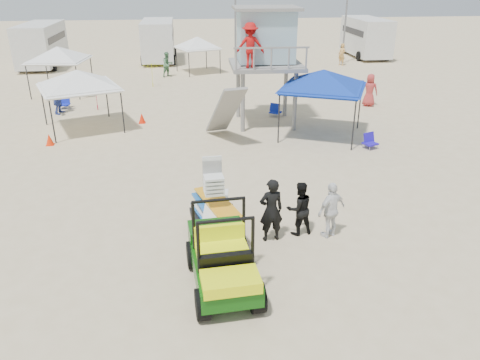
{
  "coord_description": "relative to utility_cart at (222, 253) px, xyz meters",
  "views": [
    {
      "loc": [
        -0.97,
        -9.42,
        6.86
      ],
      "look_at": [
        0.5,
        3.0,
        1.3
      ],
      "focal_mm": 35.0,
      "sensor_mm": 36.0,
      "label": 1
    }
  ],
  "objects": [
    {
      "name": "man_mid",
      "position": [
        2.37,
        2.29,
        -0.17
      ],
      "size": [
        0.88,
        0.75,
        1.59
      ],
      "primitive_type": "imported",
      "rotation": [
        0.0,
        0.0,
        3.35
      ],
      "color": "black",
      "rests_on": "ground"
    },
    {
      "name": "rv_far_left",
      "position": [
        -11.69,
        30.31,
        0.84
      ],
      "size": [
        2.64,
        6.8,
        3.25
      ],
      "color": "silver",
      "rests_on": "ground"
    },
    {
      "name": "man_left",
      "position": [
        1.52,
        2.04,
        -0.04
      ],
      "size": [
        0.72,
        0.53,
        1.85
      ],
      "primitive_type": "imported",
      "rotation": [
        0.0,
        0.0,
        3.27
      ],
      "color": "black",
      "rests_on": "ground"
    },
    {
      "name": "umbrella_b",
      "position": [
        -2.72,
        21.82,
        -0.19
      ],
      "size": [
        2.07,
        2.1,
        1.55
      ],
      "primitive_type": "imported",
      "rotation": [
        0.0,
        0.0,
        0.25
      ],
      "color": "#ECF415",
      "rests_on": "ground"
    },
    {
      "name": "cone_far",
      "position": [
        -2.85,
        13.75,
        -0.71
      ],
      "size": [
        0.34,
        0.34,
        0.5
      ],
      "primitive_type": "cone",
      "color": "#FA2207",
      "rests_on": "ground"
    },
    {
      "name": "umbrella_a",
      "position": [
        -5.44,
        16.44,
        -0.1
      ],
      "size": [
        2.25,
        2.28,
        1.73
      ],
      "primitive_type": "imported",
      "rotation": [
        0.0,
        0.0,
        -0.21
      ],
      "color": "#B4132A",
      "rests_on": "ground"
    },
    {
      "name": "rv_mid_right",
      "position": [
        6.31,
        30.31,
        0.84
      ],
      "size": [
        2.64,
        7.0,
        3.25
      ],
      "color": "silver",
      "rests_on": "ground"
    },
    {
      "name": "beach_chair_b",
      "position": [
        7.05,
        8.96,
        -0.65
      ],
      "size": [
        0.7,
        0.77,
        0.64
      ],
      "color": "#2010B7",
      "rests_on": "ground"
    },
    {
      "name": "man_right",
      "position": [
        3.22,
        2.04,
        -0.14
      ],
      "size": [
        1.04,
        0.81,
        1.65
      ],
      "primitive_type": "imported",
      "rotation": [
        0.0,
        0.0,
        3.64
      ],
      "color": "white",
      "rests_on": "ground"
    },
    {
      "name": "distant_beachgoers",
      "position": [
        0.4,
        19.64,
        -0.09
      ],
      "size": [
        20.07,
        13.14,
        1.79
      ],
      "color": "#D79E50",
      "rests_on": "ground"
    },
    {
      "name": "surf_trailer",
      "position": [
        0.01,
        2.34,
        -0.1
      ],
      "size": [
        1.44,
        2.45,
        2.12
      ],
      "color": "black",
      "rests_on": "ground"
    },
    {
      "name": "light_pole_left",
      "position": [
        3.32,
        27.31,
        3.04
      ],
      "size": [
        0.14,
        0.14,
        8.0
      ],
      "primitive_type": "cylinder",
      "color": "slate",
      "rests_on": "ground"
    },
    {
      "name": "canopy_white_a",
      "position": [
        -5.53,
        13.12,
        1.7
      ],
      "size": [
        4.15,
        4.15,
        3.21
      ],
      "color": "black",
      "rests_on": "ground"
    },
    {
      "name": "beach_chair_a",
      "position": [
        -7.28,
        17.09,
        -0.65
      ],
      "size": [
        0.56,
        0.6,
        0.64
      ],
      "color": "#1020B6",
      "rests_on": "ground"
    },
    {
      "name": "lifeguard_tower",
      "position": [
        3.11,
        13.14,
        3.0
      ],
      "size": [
        3.41,
        3.41,
        5.31
      ],
      "color": "gray",
      "rests_on": "ground"
    },
    {
      "name": "rv_mid_left",
      "position": [
        -2.69,
        31.81,
        0.84
      ],
      "size": [
        2.65,
        6.5,
        3.25
      ],
      "color": "silver",
      "rests_on": "ground"
    },
    {
      "name": "beach_chair_c",
      "position": [
        3.95,
        14.23,
        -0.65
      ],
      "size": [
        0.73,
        0.83,
        0.64
      ],
      "color": "#0E2098",
      "rests_on": "ground"
    },
    {
      "name": "rv_far_right",
      "position": [
        15.31,
        31.81,
        0.84
      ],
      "size": [
        2.64,
        6.6,
        3.25
      ],
      "color": "silver",
      "rests_on": "ground"
    },
    {
      "name": "canopy_white_c",
      "position": [
        0.41,
        26.27,
        1.49
      ],
      "size": [
        3.38,
        3.38,
        3.0
      ],
      "color": "black",
      "rests_on": "ground"
    },
    {
      "name": "light_pole_right",
      "position": [
        12.32,
        28.81,
        3.04
      ],
      "size": [
        0.14,
        0.14,
        8.0
      ],
      "primitive_type": "cylinder",
      "color": "slate",
      "rests_on": "ground"
    },
    {
      "name": "cone_near",
      "position": [
        -6.59,
        10.92,
        -0.71
      ],
      "size": [
        0.34,
        0.34,
        0.5
      ],
      "primitive_type": "cone",
      "color": "#FF2E08",
      "rests_on": "ground"
    },
    {
      "name": "canopy_white_b",
      "position": [
        -8.11,
        20.58,
        1.73
      ],
      "size": [
        3.37,
        3.37,
        3.24
      ],
      "color": "black",
      "rests_on": "ground"
    },
    {
      "name": "ground",
      "position": [
        0.32,
        0.31,
        -0.96
      ],
      "size": [
        140.0,
        140.0,
        0.0
      ],
      "primitive_type": "plane",
      "color": "beige",
      "rests_on": "ground"
    },
    {
      "name": "utility_cart",
      "position": [
        0.0,
        0.0,
        0.0
      ],
      "size": [
        1.56,
        2.82,
        2.07
      ],
      "color": "#0D470B",
      "rests_on": "ground"
    },
    {
      "name": "canopy_blue",
      "position": [
        5.4,
        10.84,
        1.9
      ],
      "size": [
        4.4,
        4.4,
        3.41
      ],
      "color": "black",
      "rests_on": "ground"
    }
  ]
}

